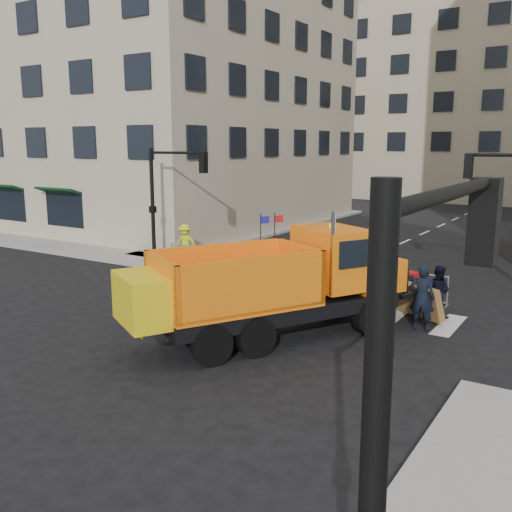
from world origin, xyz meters
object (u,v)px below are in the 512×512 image
Objects in this scene: cop_c at (371,292)px; worker at (185,243)px; cop_b at (438,291)px; cop_a at (422,298)px; plow_truck at (271,283)px; newspaper_box at (411,287)px.

worker is at bearing -74.93° from cop_c.
cop_a is at bearing 99.32° from cop_b.
cop_a is at bearing -30.41° from worker.
cop_a is at bearing 115.31° from cop_c.
cop_c is at bearing 1.63° from plow_truck.
plow_truck is 5.53× the size of worker.
plow_truck reaches higher than cop_b.
worker reaches higher than cop_c.
cop_c reaches higher than cop_b.
plow_truck is 5.61× the size of cop_b.
plow_truck is at bearing -97.96° from newspaper_box.
plow_truck is at bearing 64.22° from cop_b.
cop_c is 2.20m from newspaper_box.
cop_a reaches higher than cop_b.
plow_truck is 8.84× the size of newspaper_box.
cop_b is 12.45m from worker.
cop_a is 1.12× the size of cop_c.
cop_a reaches higher than newspaper_box.
cop_a is 12.79m from worker.
cop_c is (1.75, 3.33, -0.75)m from plow_truck.
cop_b is at bearing -97.91° from cop_a.
cop_a reaches higher than cop_c.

